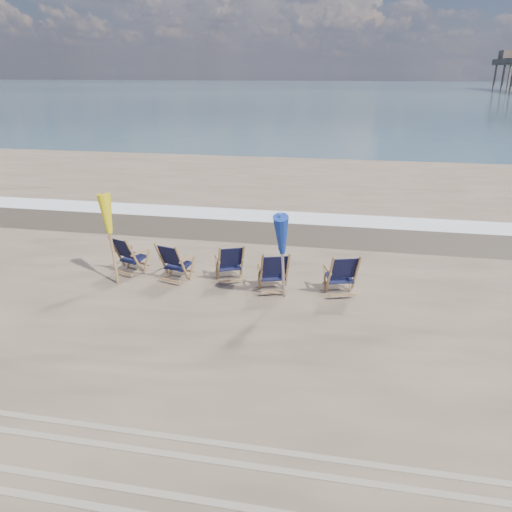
# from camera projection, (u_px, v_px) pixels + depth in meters

# --- Properties ---
(ocean) EXTENTS (400.00, 400.00, 0.00)m
(ocean) POSITION_uv_depth(u_px,v_px,m) (352.00, 90.00, 126.11)
(ocean) COLOR #3B5563
(ocean) RESTS_ON ground
(surf_foam) EXTENTS (200.00, 1.40, 0.01)m
(surf_foam) POSITION_uv_depth(u_px,v_px,m) (293.00, 217.00, 16.02)
(surf_foam) COLOR silver
(surf_foam) RESTS_ON ground
(wet_sand_strip) EXTENTS (200.00, 2.60, 0.00)m
(wet_sand_strip) POSITION_uv_depth(u_px,v_px,m) (286.00, 231.00, 14.64)
(wet_sand_strip) COLOR #42362A
(wet_sand_strip) RESTS_ON ground
(tire_tracks) EXTENTS (80.00, 1.30, 0.01)m
(tire_tracks) POSITION_uv_depth(u_px,v_px,m) (173.00, 474.00, 5.80)
(tire_tracks) COLOR gray
(tire_tracks) RESTS_ON ground
(beach_chair_0) EXTENTS (0.82, 0.87, 0.96)m
(beach_chair_0) POSITION_uv_depth(u_px,v_px,m) (134.00, 257.00, 11.22)
(beach_chair_0) COLOR black
(beach_chair_0) RESTS_ON ground
(beach_chair_1) EXTENTS (0.77, 0.83, 0.96)m
(beach_chair_1) POSITION_uv_depth(u_px,v_px,m) (182.00, 264.00, 10.81)
(beach_chair_1) COLOR black
(beach_chair_1) RESTS_ON ground
(beach_chair_2) EXTENTS (0.82, 0.86, 0.93)m
(beach_chair_2) POSITION_uv_depth(u_px,v_px,m) (242.00, 262.00, 10.97)
(beach_chair_2) COLOR black
(beach_chair_2) RESTS_ON ground
(beach_chair_3) EXTENTS (0.81, 0.86, 0.97)m
(beach_chair_3) POSITION_uv_depth(u_px,v_px,m) (287.00, 272.00, 10.38)
(beach_chair_3) COLOR black
(beach_chair_3) RESTS_ON ground
(beach_chair_4) EXTENTS (0.81, 0.86, 0.98)m
(beach_chair_4) POSITION_uv_depth(u_px,v_px,m) (356.00, 275.00, 10.23)
(beach_chair_4) COLOR black
(beach_chair_4) RESTS_ON ground
(umbrella_yellow) EXTENTS (0.30, 0.30, 1.97)m
(umbrella_yellow) POSITION_uv_depth(u_px,v_px,m) (109.00, 219.00, 10.59)
(umbrella_yellow) COLOR olive
(umbrella_yellow) RESTS_ON ground
(umbrella_blue) EXTENTS (0.30, 0.30, 2.01)m
(umbrella_blue) POSITION_uv_depth(u_px,v_px,m) (283.00, 232.00, 9.62)
(umbrella_blue) COLOR #A5A5AD
(umbrella_blue) RESTS_ON ground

